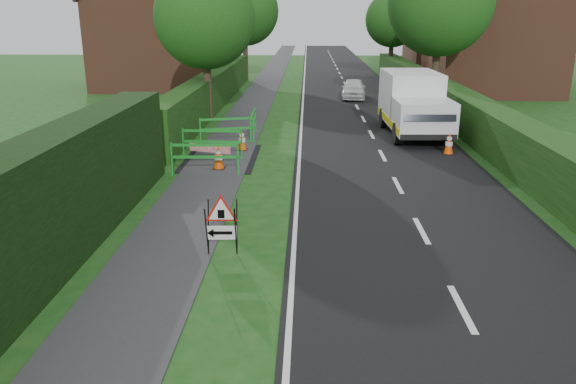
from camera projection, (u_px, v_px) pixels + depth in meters
name	position (u px, v px, depth m)	size (l,w,h in m)	color
ground	(312.00, 340.00, 8.44)	(120.00, 120.00, 0.00)	#174714
road_surface	(343.00, 79.00, 41.68)	(6.00, 90.00, 0.02)	black
footpath	(269.00, 79.00, 41.86)	(2.00, 90.00, 0.02)	#2D2D30
hedge_west_far	(214.00, 107.00, 29.55)	(1.00, 24.00, 1.80)	#14380F
hedge_east	(465.00, 131.00, 23.46)	(1.20, 50.00, 1.50)	#14380F
house_west	(156.00, 42.00, 36.45)	(7.50, 7.40, 7.88)	brown
house_east_a	(492.00, 44.00, 33.85)	(7.50, 7.40, 7.88)	brown
house_east_b	(452.00, 36.00, 47.15)	(7.50, 7.40, 7.88)	brown
tree_nw	(205.00, 18.00, 24.37)	(4.40, 4.40, 6.70)	#2D2116
tree_ne	(440.00, 3.00, 27.60)	(5.20, 5.20, 7.79)	#2D2116
tree_fw	(244.00, 11.00, 39.49)	(4.80, 4.80, 7.24)	#2D2116
tree_fe	(393.00, 20.00, 43.12)	(4.20, 4.20, 6.33)	#2D2116
triangle_sign	(220.00, 220.00, 11.20)	(0.76, 0.76, 1.07)	black
works_van	(414.00, 103.00, 22.34)	(2.25, 5.41, 2.44)	silver
traffic_cone_0	(449.00, 143.00, 19.41)	(0.38, 0.38, 0.79)	black
traffic_cone_1	(439.00, 130.00, 21.61)	(0.38, 0.38, 0.79)	black
traffic_cone_2	(434.00, 123.00, 23.10)	(0.38, 0.38, 0.79)	black
traffic_cone_3	(219.00, 157.00, 17.56)	(0.38, 0.38, 0.79)	black
traffic_cone_4	(242.00, 140.00, 19.98)	(0.38, 0.38, 0.79)	black
ped_barrier_0	(205.00, 154.00, 16.90)	(2.07, 0.42, 1.00)	#198925
ped_barrier_1	(212.00, 139.00, 18.91)	(2.07, 0.45, 1.00)	#198925
ped_barrier_2	(227.00, 127.00, 21.06)	(2.08, 0.85, 1.00)	#198925
ped_barrier_3	(253.00, 121.00, 22.15)	(0.37, 2.06, 1.00)	#198925
redwhite_plank	(210.00, 162.00, 18.56)	(1.50, 0.04, 0.25)	red
hatchback_car	(354.00, 89.00, 32.14)	(1.33, 3.30, 1.12)	silver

